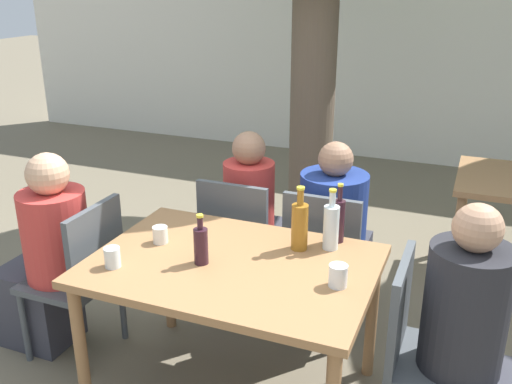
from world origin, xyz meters
name	(u,v)px	position (x,y,z in m)	size (l,w,h in m)	color
cafe_building_wall	(395,37)	(0.00, 4.43, 1.40)	(10.00, 0.08, 2.80)	white
dining_table_front	(233,278)	(0.00, 0.00, 0.67)	(1.34, 0.94, 0.76)	#996B42
patio_chair_0	(82,271)	(-0.90, 0.00, 0.52)	(0.44, 0.44, 0.92)	#474C51
patio_chair_1	(423,347)	(0.90, 0.00, 0.52)	(0.44, 0.44, 0.92)	#474C51
patio_chair_2	(240,239)	(-0.27, 0.70, 0.52)	(0.44, 0.44, 0.92)	#474C51
patio_chair_3	(325,254)	(0.27, 0.70, 0.52)	(0.44, 0.44, 0.92)	#474C51
person_seated_0	(47,263)	(-1.14, 0.00, 0.53)	(0.58, 0.36, 1.18)	#383842
person_seated_1	(481,356)	(1.14, 0.00, 0.54)	(0.57, 0.34, 1.21)	#383842
person_seated_2	(255,225)	(-0.27, 0.94, 0.51)	(0.32, 0.56, 1.16)	#383842
person_seated_3	(335,238)	(0.27, 0.94, 0.52)	(0.40, 0.60, 1.16)	#383842
amber_bottle_0	(300,225)	(0.25, 0.25, 0.89)	(0.08, 0.08, 0.33)	#9E661E
water_bottle_1	(331,226)	(0.39, 0.32, 0.88)	(0.08, 0.08, 0.31)	silver
wine_bottle_2	(201,245)	(-0.13, -0.06, 0.86)	(0.07, 0.07, 0.25)	#331923
wine_bottle_3	(339,219)	(0.41, 0.41, 0.88)	(0.06, 0.06, 0.31)	#331923
drinking_glass_0	(338,276)	(0.52, -0.03, 0.81)	(0.08, 0.08, 0.10)	white
drinking_glass_1	(112,257)	(-0.50, -0.25, 0.81)	(0.08, 0.08, 0.10)	silver
drinking_glass_2	(160,235)	(-0.43, 0.06, 0.80)	(0.08, 0.08, 0.09)	silver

